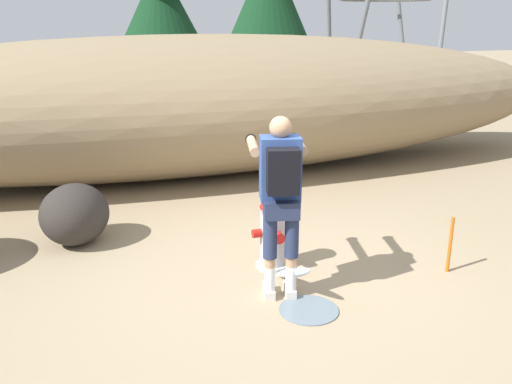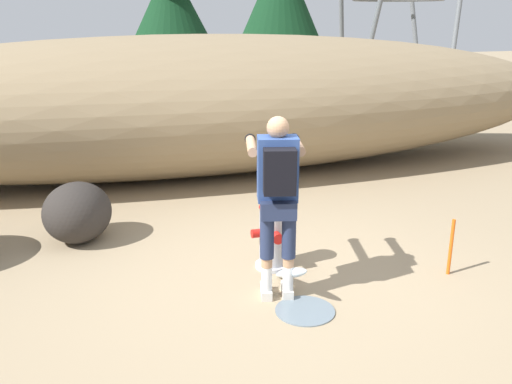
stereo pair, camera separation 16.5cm
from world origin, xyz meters
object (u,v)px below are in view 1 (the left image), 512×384
at_px(fire_hydrant, 273,236).
at_px(survey_stake, 450,245).
at_px(utility_worker, 280,186).
at_px(boulder_mid, 75,214).

distance_m(fire_hydrant, survey_stake, 1.83).
height_order(utility_worker, survey_stake, utility_worker).
bearing_deg(survey_stake, fire_hydrant, 158.02).
distance_m(fire_hydrant, boulder_mid, 2.36).
xyz_separation_m(fire_hydrant, utility_worker, (-0.14, -0.56, 0.73)).
distance_m(fire_hydrant, utility_worker, 0.93).
bearing_deg(utility_worker, boulder_mid, 57.61).
bearing_deg(fire_hydrant, utility_worker, -103.94).
bearing_deg(fire_hydrant, survey_stake, -21.98).
xyz_separation_m(fire_hydrant, boulder_mid, (-1.95, 1.33, 0.00)).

